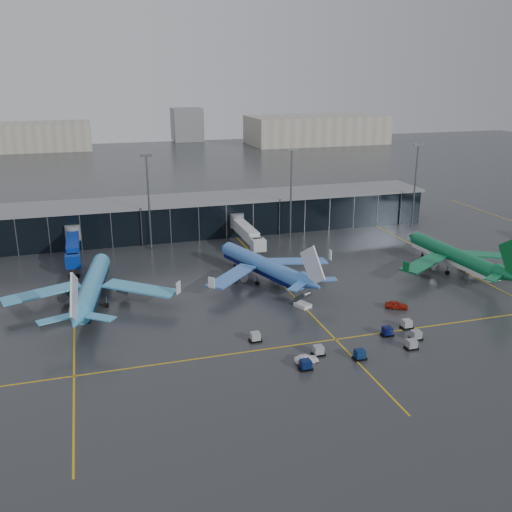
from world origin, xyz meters
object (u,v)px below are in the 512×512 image
object	(u,v)px
airliner_aer_lingus	(454,246)
service_van_white	(306,359)
airliner_klm_near	(262,255)
airliner_arkefly	(91,275)
baggage_carts	(359,343)
service_van_red	(396,305)
mobile_airstair	(303,303)

from	to	relation	value
airliner_aer_lingus	service_van_white	size ratio (longest dim) A/B	10.30
airliner_klm_near	service_van_white	xyz separation A→B (m)	(-4.58, -39.43, -5.35)
airliner_arkefly	baggage_carts	distance (m)	55.30
service_van_red	service_van_white	distance (m)	30.30
airliner_klm_near	service_van_red	bearing A→B (deg)	-66.21
airliner_aer_lingus	baggage_carts	world-z (taller)	airliner_aer_lingus
airliner_arkefly	airliner_klm_near	bearing A→B (deg)	14.48
baggage_carts	service_van_red	xyz separation A→B (m)	(15.00, 13.14, 0.02)
airliner_klm_near	mobile_airstair	xyz separation A→B (m)	(3.33, -17.37, -5.22)
airliner_klm_near	airliner_aer_lingus	world-z (taller)	airliner_aer_lingus
airliner_arkefly	service_van_white	size ratio (longest dim) A/B	10.80
airliner_aer_lingus	airliner_klm_near	bearing A→B (deg)	168.39
mobile_airstair	service_van_red	xyz separation A→B (m)	(17.93, -6.23, 0.01)
baggage_carts	airliner_arkefly	bearing A→B (deg)	142.78
airliner_klm_near	baggage_carts	bearing A→B (deg)	-98.55
airliner_arkefly	airliner_klm_near	world-z (taller)	airliner_arkefly
baggage_carts	mobile_airstair	world-z (taller)	mobile_airstair
service_van_red	baggage_carts	bearing A→B (deg)	159.88
airliner_aer_lingus	service_van_red	size ratio (longest dim) A/B	8.75
airliner_arkefly	baggage_carts	size ratio (longest dim) A/B	1.35
airliner_aer_lingus	mobile_airstair	distance (m)	44.28
baggage_carts	service_van_white	xyz separation A→B (m)	(-10.84, -2.68, -0.12)
airliner_klm_near	baggage_carts	world-z (taller)	airliner_klm_near
airliner_klm_near	mobile_airstair	size ratio (longest dim) A/B	10.22
airliner_aer_lingus	service_van_white	distance (m)	60.46
baggage_carts	mobile_airstair	bearing A→B (deg)	98.58
airliner_arkefly	mobile_airstair	distance (m)	43.55
airliner_klm_near	baggage_carts	distance (m)	37.64
airliner_arkefly	airliner_klm_near	distance (m)	37.72
airliner_aer_lingus	service_van_red	distance (m)	30.40
airliner_arkefly	service_van_red	bearing A→B (deg)	-9.70
baggage_carts	mobile_airstair	xyz separation A→B (m)	(-2.92, 19.38, 0.01)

